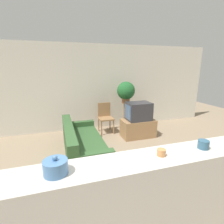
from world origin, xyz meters
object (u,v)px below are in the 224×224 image
at_px(decorative_bowl, 56,167).
at_px(couch, 82,145).
at_px(potted_plant, 126,91).
at_px(television, 138,111).
at_px(wooden_chair, 105,116).

bearing_deg(decorative_bowl, couch, 76.93).
height_order(couch, potted_plant, potted_plant).
distance_m(television, wooden_chair, 1.08).
xyz_separation_m(couch, potted_plant, (1.56, 1.24, 1.01)).
bearing_deg(potted_plant, decorative_bowl, -120.88).
relative_size(couch, wooden_chair, 2.21).
height_order(potted_plant, decorative_bowl, potted_plant).
xyz_separation_m(television, wooden_chair, (-0.80, 0.68, -0.26)).
relative_size(television, potted_plant, 1.02).
xyz_separation_m(couch, decorative_bowl, (-0.52, -2.24, 0.88)).
bearing_deg(wooden_chair, decorative_bowl, -111.95).
bearing_deg(couch, television, 21.08).
height_order(couch, wooden_chair, wooden_chair).
relative_size(couch, potted_plant, 3.04).
distance_m(potted_plant, decorative_bowl, 4.05).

